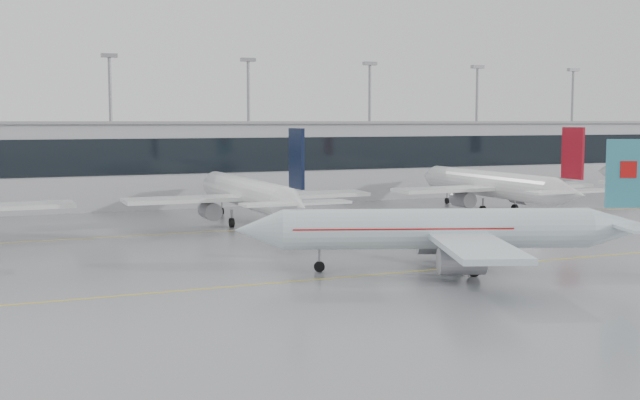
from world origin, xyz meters
name	(u,v)px	position (x,y,z in m)	size (l,w,h in m)	color
ground	(377,274)	(0.00, 0.00, 0.00)	(320.00, 320.00, 0.00)	gray
taxi_line_main	(377,274)	(0.00, 0.00, 0.01)	(120.00, 0.25, 0.01)	gold
taxi_line_north	(260,229)	(0.00, 30.00, 0.01)	(120.00, 0.25, 0.01)	gold
terminal	(192,164)	(0.00, 62.00, 6.00)	(180.00, 15.00, 12.00)	#AAAAAE
terminal_glass	(205,156)	(0.00, 54.45, 7.50)	(180.00, 0.20, 5.00)	black
terminal_roof	(191,123)	(0.00, 62.00, 12.20)	(182.00, 16.00, 0.40)	gray
light_masts	(182,115)	(0.00, 68.00, 13.34)	(156.40, 1.00, 22.60)	gray
air_canada_jet	(452,230)	(6.47, -0.97, 3.45)	(34.31, 27.73, 10.94)	silver
parked_jet_c	(249,194)	(0.00, 33.69, 3.71)	(29.64, 36.96, 11.72)	white
parked_jet_d	(494,185)	(35.00, 33.69, 3.71)	(29.64, 36.96, 11.72)	white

